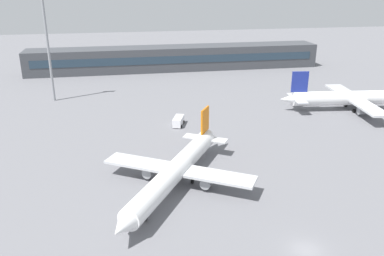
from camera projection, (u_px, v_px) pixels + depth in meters
ground_plane at (226, 138)px, 89.00m from camera, size 400.00×400.00×0.00m
terminal_building at (176, 58)px, 156.21m from camera, size 112.51×12.13×9.00m
airplane_near at (175, 171)px, 67.27m from camera, size 25.13×34.42×9.60m
airplane_mid at (360, 98)px, 107.74m from camera, size 43.57×30.56×10.77m
service_van_white at (178, 121)px, 96.59m from camera, size 3.63×5.57×2.08m
floodlight_tower_west at (47, 40)px, 111.00m from camera, size 3.20×0.80×30.59m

